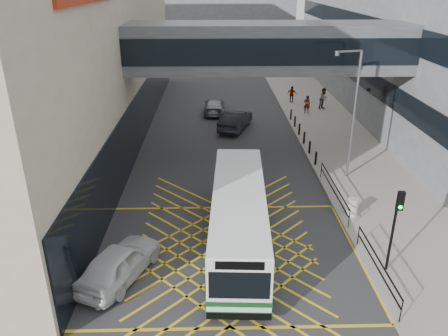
{
  "coord_description": "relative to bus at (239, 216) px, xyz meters",
  "views": [
    {
      "loc": [
        -0.51,
        -16.58,
        11.65
      ],
      "look_at": [
        0.0,
        4.0,
        2.6
      ],
      "focal_mm": 35.0,
      "sensor_mm": 36.0,
      "label": 1
    }
  ],
  "objects": [
    {
      "name": "bus",
      "position": [
        0.0,
        0.0,
        0.0
      ],
      "size": [
        2.99,
        10.49,
        2.91
      ],
      "rotation": [
        0.0,
        0.0,
        -0.05
      ],
      "color": "white",
      "rests_on": "ground"
    },
    {
      "name": "car_dark",
      "position": [
        0.7,
        17.13,
        -0.77
      ],
      "size": [
        3.55,
        5.41,
        1.58
      ],
      "primitive_type": "imported",
      "rotation": [
        0.0,
        0.0,
        2.8
      ],
      "color": "black",
      "rests_on": "ground"
    },
    {
      "name": "car_white",
      "position": [
        -5.09,
        -2.32,
        -0.79
      ],
      "size": [
        3.7,
        5.25,
        1.54
      ],
      "primitive_type": "imported",
      "rotation": [
        0.0,
        0.0,
        2.75
      ],
      "color": "silver",
      "rests_on": "ground"
    },
    {
      "name": "kerb_railings",
      "position": [
        5.56,
        0.93,
        -0.68
      ],
      "size": [
        0.05,
        12.54,
        1.0
      ],
      "color": "black",
      "rests_on": "pavement"
    },
    {
      "name": "pedestrian_c",
      "position": [
        6.69,
        24.92,
        -0.61
      ],
      "size": [
        1.02,
        0.66,
        1.59
      ],
      "primitive_type": "imported",
      "rotation": [
        0.0,
        0.0,
        2.9
      ],
      "color": "gray",
      "rests_on": "pavement"
    },
    {
      "name": "street_lamp",
      "position": [
        7.06,
        7.29,
        3.01
      ],
      "size": [
        1.75,
        0.65,
        7.74
      ],
      "rotation": [
        0.0,
        0.0,
        0.26
      ],
      "color": "slate",
      "rests_on": "pavement"
    },
    {
      "name": "pedestrian_a",
      "position": [
        7.42,
        21.1,
        -0.59
      ],
      "size": [
        0.68,
        0.51,
        1.62
      ],
      "primitive_type": "imported",
      "rotation": [
        0.0,
        0.0,
        3.07
      ],
      "color": "gray",
      "rests_on": "pavement"
    },
    {
      "name": "pedestrian_b",
      "position": [
        9.27,
        22.48,
        -0.42
      ],
      "size": [
        1.08,
        1.05,
        1.96
      ],
      "primitive_type": "imported",
      "rotation": [
        0.0,
        0.0,
        0.73
      ],
      "color": "gray",
      "rests_on": "pavement"
    },
    {
      "name": "ground",
      "position": [
        -0.59,
        -0.85,
        -1.56
      ],
      "size": [
        120.0,
        120.0,
        0.0
      ],
      "primitive_type": "plane",
      "color": "#333335"
    },
    {
      "name": "traffic_light",
      "position": [
        6.21,
        -2.35,
        1.09
      ],
      "size": [
        0.27,
        0.44,
        3.82
      ],
      "rotation": [
        0.0,
        0.0,
        -0.05
      ],
      "color": "black",
      "rests_on": "pavement"
    },
    {
      "name": "litter_bin",
      "position": [
        6.09,
        2.37,
        -0.92
      ],
      "size": [
        0.56,
        0.56,
        0.96
      ],
      "primitive_type": "cylinder",
      "color": "#ADA89E",
      "rests_on": "pavement"
    },
    {
      "name": "skybridge",
      "position": [
        2.41,
        11.15,
        5.94
      ],
      "size": [
        20.0,
        4.1,
        3.0
      ],
      "color": "#4C5156",
      "rests_on": "ground"
    },
    {
      "name": "box_junction",
      "position": [
        -0.59,
        -0.85,
        -1.56
      ],
      "size": [
        12.0,
        9.0,
        0.01
      ],
      "color": "gold",
      "rests_on": "ground"
    },
    {
      "name": "bollards",
      "position": [
        5.66,
        14.15,
        -0.95
      ],
      "size": [
        0.14,
        10.14,
        0.9
      ],
      "color": "black",
      "rests_on": "pavement"
    },
    {
      "name": "car_silver",
      "position": [
        -1.03,
        21.92,
        -0.85
      ],
      "size": [
        2.13,
        4.62,
        1.41
      ],
      "primitive_type": "imported",
      "rotation": [
        0.0,
        0.0,
        3.09
      ],
      "color": "gray",
      "rests_on": "ground"
    },
    {
      "name": "pavement",
      "position": [
        8.41,
        14.15,
        -1.48
      ],
      "size": [
        6.0,
        54.0,
        0.16
      ],
      "primitive_type": "cube",
      "color": "gray",
      "rests_on": "ground"
    }
  ]
}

